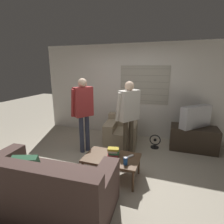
# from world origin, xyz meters

# --- Properties ---
(ground_plane) EXTENTS (16.00, 16.00, 0.00)m
(ground_plane) POSITION_xyz_m (0.00, 0.00, 0.00)
(ground_plane) COLOR #B2A893
(wall_back) EXTENTS (5.20, 0.08, 2.55)m
(wall_back) POSITION_xyz_m (0.01, 2.03, 1.28)
(wall_back) COLOR silver
(wall_back) RESTS_ON ground_plane
(couch_blue) EXTENTS (1.94, 0.99, 0.85)m
(couch_blue) POSITION_xyz_m (-0.46, -1.11, 0.32)
(couch_blue) COLOR #4C3833
(couch_blue) RESTS_ON ground_plane
(armchair_beige) EXTENTS (0.87, 0.92, 0.75)m
(armchair_beige) POSITION_xyz_m (-0.02, 1.27, 0.32)
(armchair_beige) COLOR gray
(armchair_beige) RESTS_ON ground_plane
(coffee_table) EXTENTS (0.96, 0.60, 0.40)m
(coffee_table) POSITION_xyz_m (0.19, -0.13, 0.36)
(coffee_table) COLOR brown
(coffee_table) RESTS_ON ground_plane
(tv_stand) EXTENTS (1.04, 0.54, 0.57)m
(tv_stand) POSITION_xyz_m (1.68, 1.55, 0.28)
(tv_stand) COLOR #33281E
(tv_stand) RESTS_ON ground_plane
(tv) EXTENTS (0.72, 0.74, 0.51)m
(tv) POSITION_xyz_m (1.68, 1.55, 0.82)
(tv) COLOR #B2B2B7
(tv) RESTS_ON tv_stand
(person_left_standing) EXTENTS (0.57, 0.77, 1.70)m
(person_left_standing) POSITION_xyz_m (-0.74, 0.63, 1.08)
(person_left_standing) COLOR #33384C
(person_left_standing) RESTS_ON ground_plane
(person_right_standing) EXTENTS (0.57, 0.81, 1.66)m
(person_right_standing) POSITION_xyz_m (0.27, 0.72, 1.06)
(person_right_standing) COLOR #4C4233
(person_right_standing) RESTS_ON ground_plane
(book_stack) EXTENTS (0.23, 0.23, 0.15)m
(book_stack) POSITION_xyz_m (0.20, -0.08, 0.47)
(book_stack) COLOR maroon
(book_stack) RESTS_ON coffee_table
(soda_can) EXTENTS (0.07, 0.07, 0.13)m
(soda_can) POSITION_xyz_m (0.48, -0.29, 0.46)
(soda_can) COLOR #194C9E
(soda_can) RESTS_ON coffee_table
(spare_remote) EXTENTS (0.11, 0.13, 0.02)m
(spare_remote) POSITION_xyz_m (0.50, -0.03, 0.41)
(spare_remote) COLOR white
(spare_remote) RESTS_ON coffee_table
(floor_fan) EXTENTS (0.27, 0.20, 0.34)m
(floor_fan) POSITION_xyz_m (0.81, 1.34, 0.15)
(floor_fan) COLOR black
(floor_fan) RESTS_ON ground_plane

